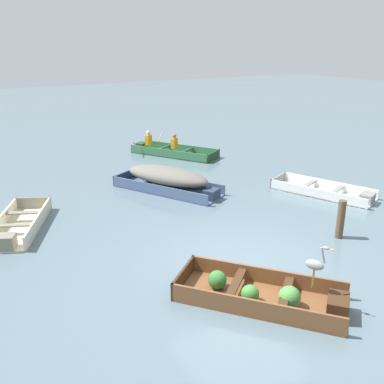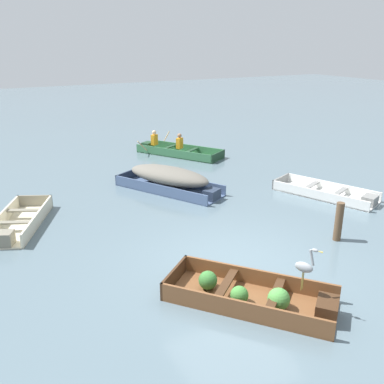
{
  "view_description": "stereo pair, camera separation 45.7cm",
  "coord_description": "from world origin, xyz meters",
  "px_view_note": "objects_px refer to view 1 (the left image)",
  "views": [
    {
      "loc": [
        -5.06,
        -6.49,
        4.53
      ],
      "look_at": [
        0.88,
        3.63,
        0.35
      ],
      "focal_mm": 40.0,
      "sensor_mm": 36.0,
      "label": 1
    },
    {
      "loc": [
        -4.66,
        -6.71,
        4.53
      ],
      "look_at": [
        0.88,
        3.63,
        0.35
      ],
      "focal_mm": 40.0,
      "sensor_mm": 36.0,
      "label": 2
    }
  ],
  "objects_px": {
    "dinghy_wooden_brown_foreground": "(264,294)",
    "rowboat_green_with_crew": "(170,150)",
    "heron_on_dinghy": "(316,264)",
    "mooring_post": "(341,219)",
    "skiff_slate_blue_near_moored": "(168,178)",
    "skiff_cream_mid_moored": "(19,226)",
    "skiff_white_far_moored": "(326,192)"
  },
  "relations": [
    {
      "from": "skiff_white_far_moored",
      "to": "rowboat_green_with_crew",
      "type": "xyz_separation_m",
      "value": [
        -1.87,
        6.86,
        0.07
      ]
    },
    {
      "from": "skiff_slate_blue_near_moored",
      "to": "heron_on_dinghy",
      "type": "relative_size",
      "value": 4.34
    },
    {
      "from": "skiff_slate_blue_near_moored",
      "to": "heron_on_dinghy",
      "type": "height_order",
      "value": "heron_on_dinghy"
    },
    {
      "from": "skiff_cream_mid_moored",
      "to": "mooring_post",
      "type": "distance_m",
      "value": 7.94
    },
    {
      "from": "heron_on_dinghy",
      "to": "mooring_post",
      "type": "xyz_separation_m",
      "value": [
        2.72,
        1.79,
        -0.43
      ]
    },
    {
      "from": "heron_on_dinghy",
      "to": "skiff_cream_mid_moored",
      "type": "bearing_deg",
      "value": 122.61
    },
    {
      "from": "skiff_white_far_moored",
      "to": "heron_on_dinghy",
      "type": "bearing_deg",
      "value": -139.25
    },
    {
      "from": "dinghy_wooden_brown_foreground",
      "to": "mooring_post",
      "type": "distance_m",
      "value": 3.53
    },
    {
      "from": "dinghy_wooden_brown_foreground",
      "to": "skiff_cream_mid_moored",
      "type": "relative_size",
      "value": 1.1
    },
    {
      "from": "dinghy_wooden_brown_foreground",
      "to": "heron_on_dinghy",
      "type": "distance_m",
      "value": 1.12
    },
    {
      "from": "skiff_cream_mid_moored",
      "to": "heron_on_dinghy",
      "type": "relative_size",
      "value": 3.38
    },
    {
      "from": "skiff_slate_blue_near_moored",
      "to": "mooring_post",
      "type": "distance_m",
      "value": 5.5
    },
    {
      "from": "skiff_cream_mid_moored",
      "to": "heron_on_dinghy",
      "type": "distance_m",
      "value": 7.31
    },
    {
      "from": "skiff_slate_blue_near_moored",
      "to": "skiff_cream_mid_moored",
      "type": "xyz_separation_m",
      "value": [
        -4.62,
        -0.78,
        -0.3
      ]
    },
    {
      "from": "heron_on_dinghy",
      "to": "skiff_slate_blue_near_moored",
      "type": "bearing_deg",
      "value": 84.2
    },
    {
      "from": "heron_on_dinghy",
      "to": "dinghy_wooden_brown_foreground",
      "type": "bearing_deg",
      "value": 134.86
    },
    {
      "from": "skiff_slate_blue_near_moored",
      "to": "mooring_post",
      "type": "height_order",
      "value": "mooring_post"
    },
    {
      "from": "rowboat_green_with_crew",
      "to": "mooring_post",
      "type": "relative_size",
      "value": 3.87
    },
    {
      "from": "skiff_slate_blue_near_moored",
      "to": "rowboat_green_with_crew",
      "type": "bearing_deg",
      "value": 61.69
    },
    {
      "from": "dinghy_wooden_brown_foreground",
      "to": "rowboat_green_with_crew",
      "type": "xyz_separation_m",
      "value": [
        3.47,
        10.37,
        0.02
      ]
    },
    {
      "from": "dinghy_wooden_brown_foreground",
      "to": "heron_on_dinghy",
      "type": "height_order",
      "value": "heron_on_dinghy"
    },
    {
      "from": "skiff_cream_mid_moored",
      "to": "dinghy_wooden_brown_foreground",
      "type": "bearing_deg",
      "value": -58.96
    },
    {
      "from": "skiff_cream_mid_moored",
      "to": "skiff_white_far_moored",
      "type": "bearing_deg",
      "value": -13.13
    },
    {
      "from": "skiff_cream_mid_moored",
      "to": "rowboat_green_with_crew",
      "type": "xyz_separation_m",
      "value": [
        6.81,
        4.84,
        0.04
      ]
    },
    {
      "from": "rowboat_green_with_crew",
      "to": "skiff_slate_blue_near_moored",
      "type": "bearing_deg",
      "value": -118.31
    },
    {
      "from": "mooring_post",
      "to": "heron_on_dinghy",
      "type": "bearing_deg",
      "value": -146.64
    },
    {
      "from": "skiff_white_far_moored",
      "to": "rowboat_green_with_crew",
      "type": "distance_m",
      "value": 7.11
    },
    {
      "from": "skiff_cream_mid_moored",
      "to": "rowboat_green_with_crew",
      "type": "bearing_deg",
      "value": 35.42
    },
    {
      "from": "rowboat_green_with_crew",
      "to": "mooring_post",
      "type": "xyz_separation_m",
      "value": [
        -0.17,
        -9.17,
        0.3
      ]
    },
    {
      "from": "skiff_slate_blue_near_moored",
      "to": "rowboat_green_with_crew",
      "type": "xyz_separation_m",
      "value": [
        2.19,
        4.06,
        -0.26
      ]
    },
    {
      "from": "skiff_cream_mid_moored",
      "to": "mooring_post",
      "type": "height_order",
      "value": "mooring_post"
    },
    {
      "from": "dinghy_wooden_brown_foreground",
      "to": "skiff_cream_mid_moored",
      "type": "xyz_separation_m",
      "value": [
        -3.33,
        5.53,
        -0.02
      ]
    }
  ]
}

